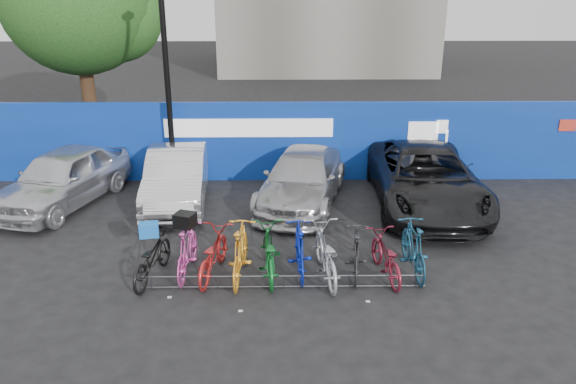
{
  "coord_description": "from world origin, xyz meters",
  "views": [
    {
      "loc": [
        -0.04,
        -10.33,
        5.68
      ],
      "look_at": [
        0.12,
        2.0,
        1.07
      ],
      "focal_mm": 35.0,
      "sensor_mm": 36.0,
      "label": 1
    }
  ],
  "objects_px": {
    "car_3": "(425,178)",
    "bike_2": "(212,254)",
    "bike_4": "(268,253)",
    "bike_9": "(413,248)",
    "tree": "(84,2)",
    "bike_8": "(386,257)",
    "bike_0": "(152,258)",
    "bike_rack": "(284,281)",
    "bike_7": "(356,252)",
    "car_0": "(63,177)",
    "bike_3": "(240,252)",
    "bike_6": "(325,254)",
    "car_2": "(302,178)",
    "bike_5": "(300,250)",
    "bike_1": "(187,250)",
    "lamppost": "(167,75)",
    "car_1": "(177,176)"
  },
  "relations": [
    {
      "from": "bike_rack",
      "to": "car_3",
      "type": "distance_m",
      "value": 5.83
    },
    {
      "from": "bike_4",
      "to": "bike_0",
      "type": "bearing_deg",
      "value": -1.37
    },
    {
      "from": "bike_0",
      "to": "bike_rack",
      "type": "bearing_deg",
      "value": -179.02
    },
    {
      "from": "bike_1",
      "to": "bike_7",
      "type": "height_order",
      "value": "bike_1"
    },
    {
      "from": "bike_1",
      "to": "lamppost",
      "type": "bearing_deg",
      "value": -73.68
    },
    {
      "from": "car_0",
      "to": "bike_9",
      "type": "relative_size",
      "value": 2.44
    },
    {
      "from": "bike_0",
      "to": "bike_4",
      "type": "xyz_separation_m",
      "value": [
        2.36,
        0.13,
        0.03
      ]
    },
    {
      "from": "bike_2",
      "to": "bike_6",
      "type": "relative_size",
      "value": 0.91
    },
    {
      "from": "bike_4",
      "to": "bike_9",
      "type": "height_order",
      "value": "bike_9"
    },
    {
      "from": "lamppost",
      "to": "car_2",
      "type": "xyz_separation_m",
      "value": [
        3.74,
        -1.32,
        -2.58
      ]
    },
    {
      "from": "car_3",
      "to": "bike_0",
      "type": "relative_size",
      "value": 3.15
    },
    {
      "from": "bike_4",
      "to": "bike_9",
      "type": "relative_size",
      "value": 1.05
    },
    {
      "from": "car_0",
      "to": "car_3",
      "type": "height_order",
      "value": "car_3"
    },
    {
      "from": "car_3",
      "to": "bike_7",
      "type": "bearing_deg",
      "value": -118.98
    },
    {
      "from": "bike_9",
      "to": "car_3",
      "type": "bearing_deg",
      "value": -108.75
    },
    {
      "from": "tree",
      "to": "bike_8",
      "type": "relative_size",
      "value": 4.44
    },
    {
      "from": "bike_0",
      "to": "bike_8",
      "type": "relative_size",
      "value": 1.04
    },
    {
      "from": "bike_3",
      "to": "bike_8",
      "type": "bearing_deg",
      "value": -176.09
    },
    {
      "from": "bike_9",
      "to": "tree",
      "type": "bearing_deg",
      "value": -48.5
    },
    {
      "from": "tree",
      "to": "bike_5",
      "type": "height_order",
      "value": "tree"
    },
    {
      "from": "bike_0",
      "to": "bike_1",
      "type": "bearing_deg",
      "value": -152.67
    },
    {
      "from": "bike_6",
      "to": "bike_4",
      "type": "bearing_deg",
      "value": -12.48
    },
    {
      "from": "car_0",
      "to": "bike_3",
      "type": "xyz_separation_m",
      "value": [
        5.05,
        -4.14,
        -0.19
      ]
    },
    {
      "from": "car_3",
      "to": "bike_2",
      "type": "height_order",
      "value": "car_3"
    },
    {
      "from": "bike_rack",
      "to": "car_3",
      "type": "relative_size",
      "value": 0.98
    },
    {
      "from": "bike_0",
      "to": "bike_8",
      "type": "xyz_separation_m",
      "value": [
        4.74,
        0.02,
        -0.02
      ]
    },
    {
      "from": "bike_7",
      "to": "bike_2",
      "type": "bearing_deg",
      "value": 7.16
    },
    {
      "from": "car_0",
      "to": "bike_8",
      "type": "xyz_separation_m",
      "value": [
        8.0,
        -4.14,
        -0.31
      ]
    },
    {
      "from": "car_2",
      "to": "bike_5",
      "type": "distance_m",
      "value": 4.05
    },
    {
      "from": "bike_3",
      "to": "bike_6",
      "type": "xyz_separation_m",
      "value": [
        1.72,
        -0.01,
        -0.04
      ]
    },
    {
      "from": "tree",
      "to": "car_1",
      "type": "distance_m",
      "value": 8.26
    },
    {
      "from": "bike_rack",
      "to": "bike_9",
      "type": "height_order",
      "value": "bike_9"
    },
    {
      "from": "bike_3",
      "to": "bike_5",
      "type": "bearing_deg",
      "value": -167.5
    },
    {
      "from": "bike_4",
      "to": "car_2",
      "type": "bearing_deg",
      "value": -106.12
    },
    {
      "from": "car_1",
      "to": "bike_5",
      "type": "bearing_deg",
      "value": -56.78
    },
    {
      "from": "bike_8",
      "to": "bike_5",
      "type": "bearing_deg",
      "value": -14.82
    },
    {
      "from": "tree",
      "to": "bike_8",
      "type": "height_order",
      "value": "tree"
    },
    {
      "from": "bike_3",
      "to": "bike_6",
      "type": "bearing_deg",
      "value": -176.25
    },
    {
      "from": "lamppost",
      "to": "bike_1",
      "type": "relative_size",
      "value": 3.43
    },
    {
      "from": "bike_1",
      "to": "tree",
      "type": "bearing_deg",
      "value": -60.93
    },
    {
      "from": "car_1",
      "to": "bike_2",
      "type": "height_order",
      "value": "car_1"
    },
    {
      "from": "bike_rack",
      "to": "bike_7",
      "type": "bearing_deg",
      "value": 21.04
    },
    {
      "from": "tree",
      "to": "bike_6",
      "type": "distance_m",
      "value": 13.51
    },
    {
      "from": "bike_3",
      "to": "bike_5",
      "type": "height_order",
      "value": "bike_3"
    },
    {
      "from": "car_0",
      "to": "bike_4",
      "type": "height_order",
      "value": "car_0"
    },
    {
      "from": "car_1",
      "to": "bike_9",
      "type": "height_order",
      "value": "car_1"
    },
    {
      "from": "car_3",
      "to": "bike_4",
      "type": "relative_size",
      "value": 2.96
    },
    {
      "from": "bike_3",
      "to": "bike_7",
      "type": "bearing_deg",
      "value": -173.38
    },
    {
      "from": "car_2",
      "to": "bike_3",
      "type": "xyz_separation_m",
      "value": [
        -1.41,
        -4.22,
        -0.11
      ]
    },
    {
      "from": "car_3",
      "to": "bike_4",
      "type": "bearing_deg",
      "value": -134.93
    }
  ]
}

